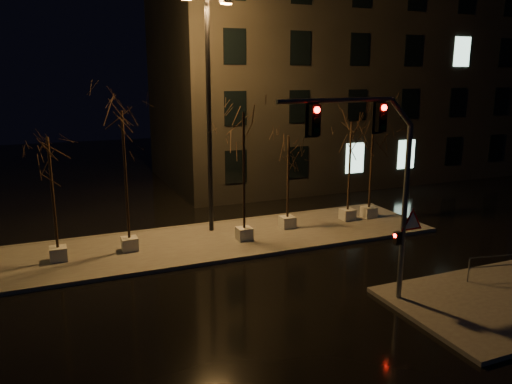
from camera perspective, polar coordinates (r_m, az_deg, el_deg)
name	(u,v)px	position (r m, az deg, el deg)	size (l,w,h in m)	color
ground	(249,299)	(17.05, -0.80, -12.15)	(90.00, 90.00, 0.00)	black
median	(199,243)	(22.30, -6.57, -5.79)	(22.00, 5.00, 0.15)	#474440
sidewalk_corner	(501,302)	(18.54, 26.23, -11.18)	(7.00, 5.00, 0.15)	#474440
building	(335,72)	(37.84, 9.01, 13.37)	(25.00, 12.00, 15.00)	black
tree_1	(50,165)	(20.46, -22.49, 2.83)	(1.80, 1.80, 5.03)	#AAA99F
tree_2	(123,143)	(20.66, -14.91, 5.41)	(1.80, 1.80, 5.94)	#AAA99F
tree_3	(244,142)	(21.37, -1.42, 5.79)	(1.80, 1.80, 5.79)	#AAA99F
tree_4	(288,157)	(23.31, 3.72, 4.06)	(1.80, 1.80, 4.55)	#AAA99F
tree_5	(351,145)	(24.97, 10.75, 5.35)	(1.80, 1.80, 5.05)	#AAA99F
tree_6	(373,140)	(25.64, 13.18, 5.79)	(1.80, 1.80, 5.26)	#AAA99F
traffic_signal_mast	(380,172)	(15.53, 13.98, 2.20)	(5.35, 0.31, 6.54)	slate
streetlight_main	(209,101)	(22.68, -5.43, 10.33)	(2.57, 1.05, 10.46)	black
guard_rail_a	(495,264)	(19.89, 25.61, -7.41)	(2.05, 0.44, 0.90)	slate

